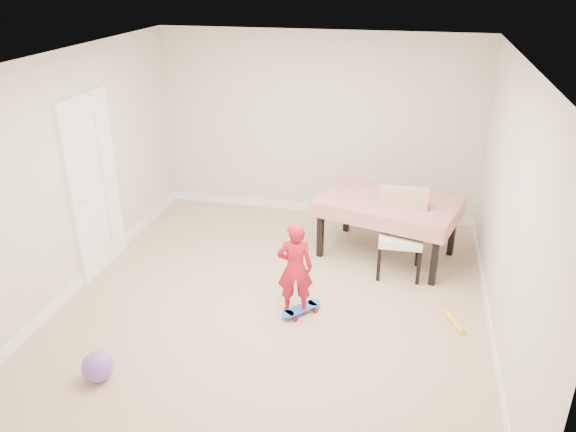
% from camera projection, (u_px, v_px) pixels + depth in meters
% --- Properties ---
extents(ground, '(5.00, 5.00, 0.00)m').
position_uv_depth(ground, '(275.00, 301.00, 6.16)').
color(ground, tan).
rests_on(ground, ground).
extents(ceiling, '(4.50, 5.00, 0.04)m').
position_uv_depth(ceiling, '(272.00, 61.00, 5.10)').
color(ceiling, white).
rests_on(ceiling, wall_back).
extents(wall_back, '(4.50, 0.04, 2.60)m').
position_uv_depth(wall_back, '(317.00, 127.00, 7.83)').
color(wall_back, beige).
rests_on(wall_back, ground).
extents(wall_front, '(4.50, 0.04, 2.60)m').
position_uv_depth(wall_front, '(175.00, 339.00, 3.43)').
color(wall_front, beige).
rests_on(wall_front, ground).
extents(wall_left, '(0.04, 5.00, 2.60)m').
position_uv_depth(wall_left, '(75.00, 174.00, 6.08)').
color(wall_left, beige).
rests_on(wall_left, ground).
extents(wall_right, '(0.04, 5.00, 2.60)m').
position_uv_depth(wall_right, '(508.00, 211.00, 5.18)').
color(wall_right, beige).
rests_on(wall_right, ground).
extents(door, '(0.11, 0.94, 2.11)m').
position_uv_depth(door, '(93.00, 188.00, 6.46)').
color(door, white).
rests_on(door, ground).
extents(baseboard_back, '(4.50, 0.02, 0.12)m').
position_uv_depth(baseboard_back, '(316.00, 208.00, 8.35)').
color(baseboard_back, white).
rests_on(baseboard_back, ground).
extents(baseboard_left, '(0.02, 5.00, 0.12)m').
position_uv_depth(baseboard_left, '(90.00, 273.00, 6.59)').
color(baseboard_left, white).
rests_on(baseboard_left, ground).
extents(baseboard_right, '(0.02, 5.00, 0.12)m').
position_uv_depth(baseboard_right, '(489.00, 323.00, 5.69)').
color(baseboard_right, white).
rests_on(baseboard_right, ground).
extents(dining_table, '(1.84, 1.43, 0.76)m').
position_uv_depth(dining_table, '(387.00, 228.00, 6.97)').
color(dining_table, red).
rests_on(dining_table, ground).
extents(dining_chair, '(0.57, 0.65, 1.01)m').
position_uv_depth(dining_chair, '(401.00, 235.00, 6.52)').
color(dining_chair, silver).
rests_on(dining_chair, ground).
extents(skateboard, '(0.45, 0.49, 0.07)m').
position_uv_depth(skateboard, '(301.00, 311.00, 5.93)').
color(skateboard, blue).
rests_on(skateboard, ground).
extents(child, '(0.42, 0.33, 1.02)m').
position_uv_depth(child, '(295.00, 271.00, 5.74)').
color(child, '#B51227').
rests_on(child, ground).
extents(balloon, '(0.28, 0.28, 0.28)m').
position_uv_depth(balloon, '(98.00, 367.00, 4.96)').
color(balloon, '#8353C8').
rests_on(balloon, ground).
extents(foam_toy, '(0.22, 0.39, 0.06)m').
position_uv_depth(foam_toy, '(454.00, 321.00, 5.77)').
color(foam_toy, yellow).
rests_on(foam_toy, ground).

